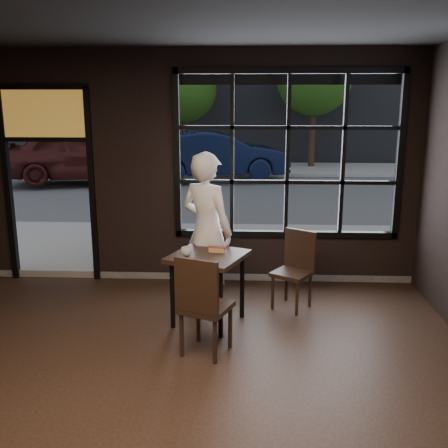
{
  "coord_description": "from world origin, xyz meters",
  "views": [
    {
      "loc": [
        0.67,
        -3.62,
        2.58
      ],
      "look_at": [
        0.4,
        2.2,
        1.15
      ],
      "focal_mm": 42.0,
      "sensor_mm": 36.0,
      "label": 1
    }
  ],
  "objects_px": {
    "cafe_table": "(208,288)",
    "chair_near": "(206,304)",
    "man": "(207,231)",
    "navy_car": "(215,155)"
  },
  "relations": [
    {
      "from": "cafe_table",
      "to": "chair_near",
      "type": "relative_size",
      "value": 0.79
    },
    {
      "from": "man",
      "to": "cafe_table",
      "type": "bearing_deg",
      "value": 128.74
    },
    {
      "from": "chair_near",
      "to": "navy_car",
      "type": "distance_m",
      "value": 11.13
    },
    {
      "from": "man",
      "to": "chair_near",
      "type": "bearing_deg",
      "value": 127.01
    },
    {
      "from": "cafe_table",
      "to": "navy_car",
      "type": "relative_size",
      "value": 0.19
    },
    {
      "from": "cafe_table",
      "to": "navy_car",
      "type": "bearing_deg",
      "value": 115.23
    },
    {
      "from": "cafe_table",
      "to": "man",
      "type": "relative_size",
      "value": 0.43
    },
    {
      "from": "cafe_table",
      "to": "man",
      "type": "bearing_deg",
      "value": 117.81
    },
    {
      "from": "cafe_table",
      "to": "chair_near",
      "type": "xyz_separation_m",
      "value": [
        0.04,
        -0.73,
        0.11
      ]
    },
    {
      "from": "man",
      "to": "navy_car",
      "type": "relative_size",
      "value": 0.44
    }
  ]
}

